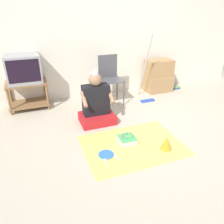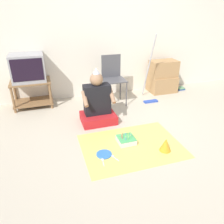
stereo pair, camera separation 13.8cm
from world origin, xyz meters
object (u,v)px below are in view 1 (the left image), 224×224
at_px(folding_chair, 110,76).
at_px(person_seated, 96,105).
at_px(paper_plate, 106,154).
at_px(tv, 24,69).
at_px(birthday_cake, 127,140).
at_px(dust_mop, 146,81).
at_px(cardboard_box_stack, 158,76).
at_px(book_pile, 176,87).
at_px(party_hat_blue, 167,143).

xyz_separation_m(folding_chair, person_seated, (-0.47, -0.68, -0.23)).
relative_size(folding_chair, paper_plate, 4.60).
relative_size(tv, folding_chair, 0.63).
xyz_separation_m(person_seated, birthday_cake, (0.21, -0.74, -0.25)).
relative_size(folding_chair, dust_mop, 0.70).
distance_m(cardboard_box_stack, book_pile, 0.55).
height_order(book_pile, birthday_cake, birthday_cake).
relative_size(birthday_cake, paper_plate, 1.19).
bearing_deg(book_pile, cardboard_box_stack, 173.32).
relative_size(book_pile, party_hat_blue, 0.97).
bearing_deg(person_seated, birthday_cake, -73.89).
relative_size(tv, person_seated, 0.64).
bearing_deg(cardboard_box_stack, paper_plate, -135.27).
height_order(cardboard_box_stack, birthday_cake, cardboard_box_stack).
xyz_separation_m(folding_chair, book_pile, (1.68, 0.18, -0.51)).
xyz_separation_m(dust_mop, paper_plate, (-1.34, -1.46, -0.37)).
bearing_deg(book_pile, folding_chair, -173.72).
bearing_deg(person_seated, party_hat_blue, -59.06).
xyz_separation_m(party_hat_blue, paper_plate, (-0.79, 0.16, -0.08)).
height_order(tv, paper_plate, tv).
relative_size(cardboard_box_stack, book_pile, 3.92).
distance_m(tv, folding_chair, 1.52).
bearing_deg(party_hat_blue, birthday_cake, 142.39).
bearing_deg(folding_chair, cardboard_box_stack, 11.07).
bearing_deg(party_hat_blue, paper_plate, 168.84).
relative_size(dust_mop, book_pile, 7.44).
xyz_separation_m(book_pile, birthday_cake, (-1.94, -1.60, 0.02)).
height_order(dust_mop, birthday_cake, dust_mop).
height_order(folding_chair, party_hat_blue, folding_chair).
xyz_separation_m(folding_chair, cardboard_box_stack, (1.22, 0.24, -0.21)).
distance_m(cardboard_box_stack, paper_plate, 2.62).
bearing_deg(folding_chair, birthday_cake, -100.40).
xyz_separation_m(dust_mop, person_seated, (-1.19, -0.55, -0.08)).
distance_m(birthday_cake, party_hat_blue, 0.54).
bearing_deg(person_seated, book_pile, 21.95).
xyz_separation_m(folding_chair, paper_plate, (-0.63, -1.59, -0.52)).
xyz_separation_m(birthday_cake, paper_plate, (-0.37, -0.17, -0.03)).
bearing_deg(party_hat_blue, tv, 129.36).
xyz_separation_m(folding_chair, party_hat_blue, (0.17, -1.75, -0.44)).
height_order(book_pile, party_hat_blue, party_hat_blue).
relative_size(cardboard_box_stack, person_seated, 0.76).
xyz_separation_m(cardboard_box_stack, book_pile, (0.46, -0.05, -0.29)).
height_order(person_seated, birthday_cake, person_seated).
height_order(dust_mop, party_hat_blue, dust_mop).
bearing_deg(cardboard_box_stack, tv, 179.57).
height_order(party_hat_blue, paper_plate, party_hat_blue).
height_order(cardboard_box_stack, party_hat_blue, cardboard_box_stack).
relative_size(tv, dust_mop, 0.44).
height_order(birthday_cake, party_hat_blue, party_hat_blue).
relative_size(folding_chair, cardboard_box_stack, 1.33).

